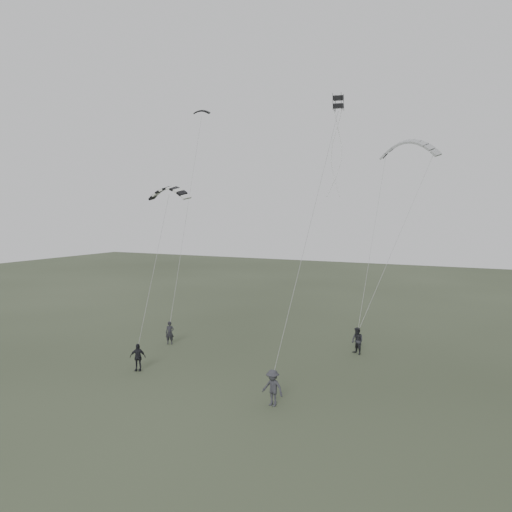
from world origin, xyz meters
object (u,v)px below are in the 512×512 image
at_px(flyer_left, 170,333).
at_px(flyer_far, 273,388).
at_px(kite_box, 338,102).
at_px(kite_dark_small, 202,111).
at_px(flyer_right, 357,341).
at_px(kite_striped, 169,188).
at_px(kite_pale_large, 409,142).
at_px(flyer_center, 138,357).

distance_m(flyer_left, flyer_far, 13.71).
bearing_deg(flyer_far, kite_box, 86.73).
bearing_deg(flyer_far, kite_dark_small, 143.34).
distance_m(flyer_right, kite_box, 15.77).
height_order(flyer_right, kite_dark_small, kite_dark_small).
distance_m(flyer_left, kite_striped, 10.56).
bearing_deg(flyer_left, kite_pale_large, 8.49).
relative_size(flyer_far, kite_pale_large, 0.41).
bearing_deg(kite_pale_large, flyer_right, -101.33).
bearing_deg(flyer_far, flyer_left, 157.36).
relative_size(kite_dark_small, kite_pale_large, 0.29).
xyz_separation_m(flyer_center, kite_striped, (-1.08, 4.94, 10.49)).
relative_size(flyer_left, kite_box, 2.46).
bearing_deg(kite_pale_large, flyer_far, -94.65).
bearing_deg(flyer_center, flyer_far, -31.30).
bearing_deg(flyer_center, flyer_left, 84.97).
xyz_separation_m(flyer_far, kite_pale_large, (3.48, 17.11, 14.04)).
xyz_separation_m(kite_striped, kite_box, (12.13, -0.45, 4.56)).
relative_size(kite_pale_large, kite_box, 6.53).
bearing_deg(flyer_center, kite_pale_large, 27.10).
bearing_deg(kite_dark_small, flyer_left, -105.44).
relative_size(kite_dark_small, kite_striped, 0.42).
distance_m(kite_dark_small, kite_box, 14.93).
bearing_deg(kite_striped, kite_pale_large, 37.53).
bearing_deg(kite_box, kite_pale_large, 67.28).
height_order(kite_dark_small, kite_pale_large, kite_dark_small).
bearing_deg(kite_dark_small, kite_box, -45.46).
relative_size(flyer_left, kite_striped, 0.54).
bearing_deg(flyer_left, kite_dark_small, 69.22).
height_order(flyer_left, kite_striped, kite_striped).
distance_m(kite_pale_large, kite_striped, 18.20).
height_order(flyer_center, kite_striped, kite_striped).
bearing_deg(flyer_right, kite_pale_large, 106.67).
height_order(flyer_left, flyer_center, flyer_left).
relative_size(flyer_left, flyer_far, 0.92).
xyz_separation_m(flyer_right, kite_box, (-0.07, -4.94, 14.98)).
relative_size(flyer_center, kite_box, 2.44).
xyz_separation_m(flyer_left, flyer_right, (13.01, 3.53, 0.07)).
xyz_separation_m(flyer_center, kite_dark_small, (-2.23, 11.06, 16.91)).
height_order(flyer_left, kite_pale_large, kite_pale_large).
relative_size(flyer_far, kite_box, 2.68).
height_order(flyer_right, flyer_center, flyer_right).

